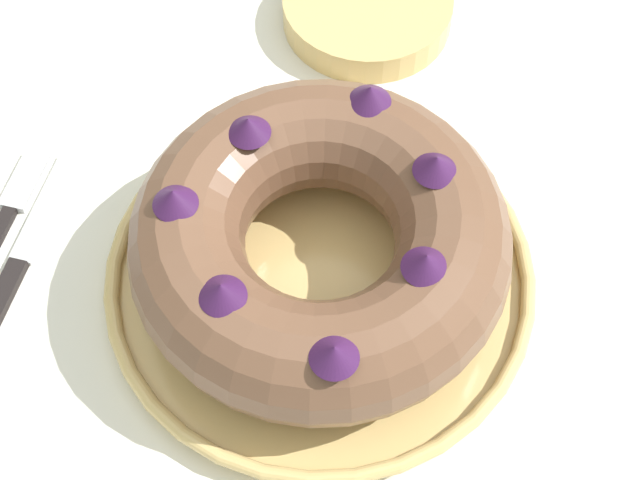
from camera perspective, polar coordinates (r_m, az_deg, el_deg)
The scene contains 5 objects.
dining_table at distance 0.81m, azimuth -2.40°, elevation -7.03°, with size 1.19×1.27×0.77m.
serving_dish at distance 0.73m, azimuth 0.00°, elevation -2.29°, with size 0.35×0.35×0.02m.
bundt_cake at distance 0.68m, azimuth -0.00°, elevation 0.03°, with size 0.29×0.29×0.10m.
cake_knife at distance 0.79m, azimuth -18.77°, elevation -1.54°, with size 0.02×0.20×0.01m.
side_bowl at distance 0.91m, azimuth 2.73°, elevation 14.59°, with size 0.17×0.17×0.03m, color tan.
Camera 1 is at (0.11, -0.31, 1.42)m, focal length 50.00 mm.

